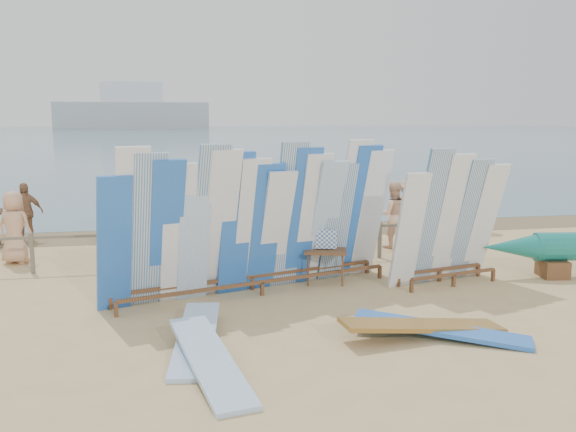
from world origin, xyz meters
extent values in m
plane|color=tan|center=(0.00, 0.00, 0.00)|extent=(160.00, 160.00, 0.00)
cube|color=slate|center=(0.00, 128.00, 0.00)|extent=(320.00, 240.00, 0.02)
cube|color=brown|center=(0.00, 7.20, 0.00)|extent=(40.00, 2.60, 0.01)
cube|color=#999EA3|center=(-12.00, 180.00, 4.02)|extent=(45.00, 8.00, 8.00)
cube|color=silver|center=(-12.00, 180.00, 11.02)|extent=(18.00, 6.00, 6.00)
cube|color=#6E6653|center=(0.00, 3.00, 0.80)|extent=(12.00, 0.06, 0.06)
cube|color=#6E6653|center=(-4.00, 3.00, 0.45)|extent=(0.08, 0.08, 0.90)
cube|color=#6E6653|center=(-2.00, 3.00, 0.45)|extent=(0.08, 0.08, 0.90)
cube|color=#6E6653|center=(0.00, 3.00, 0.45)|extent=(0.08, 0.08, 0.90)
cube|color=#6E6653|center=(2.00, 3.00, 0.45)|extent=(0.08, 0.08, 0.90)
cube|color=#6E6653|center=(4.00, 3.00, 0.45)|extent=(0.08, 0.08, 0.90)
cube|color=#6E6653|center=(6.00, 3.00, 0.45)|extent=(0.08, 0.08, 0.90)
cube|color=brown|center=(0.71, 0.38, 0.27)|extent=(5.33, 1.67, 0.06)
cube|color=brown|center=(0.58, 0.83, 0.27)|extent=(5.33, 1.67, 0.06)
cube|color=blue|center=(-1.95, -0.18, 1.22)|extent=(0.75, 0.80, 2.45)
cube|color=white|center=(-1.65, -0.10, 1.46)|extent=(0.79, 0.94, 2.93)
cube|color=silver|center=(-1.36, -0.01, 1.41)|extent=(0.79, 0.93, 2.82)
cube|color=blue|center=(-1.07, 0.08, 1.35)|extent=(0.80, 0.96, 2.69)
cube|color=white|center=(-0.86, 0.15, 1.31)|extent=(0.76, 0.82, 2.61)
cube|color=#8DB6E2|center=(-0.56, 0.23, 1.26)|extent=(0.74, 0.76, 2.51)
cube|color=silver|center=(-0.27, 0.32, 1.47)|extent=(0.84, 1.09, 2.94)
cube|color=white|center=(-0.06, 0.39, 1.42)|extent=(0.83, 1.04, 2.84)
cube|color=blue|center=(0.23, 0.48, 1.39)|extent=(0.75, 0.79, 2.79)
cube|color=white|center=(0.52, 0.56, 1.33)|extent=(0.78, 0.87, 2.66)
cube|color=blue|center=(0.82, 0.65, 1.28)|extent=(0.77, 0.84, 2.55)
cube|color=white|center=(1.03, 0.72, 1.20)|extent=(0.81, 0.98, 2.40)
cube|color=silver|center=(1.32, 0.81, 1.48)|extent=(0.76, 0.83, 2.95)
cube|color=blue|center=(1.61, 0.89, 1.42)|extent=(0.77, 0.84, 2.84)
cube|color=white|center=(1.82, 0.96, 1.36)|extent=(0.78, 0.89, 2.71)
cube|color=#8DB6E2|center=(2.11, 1.05, 1.28)|extent=(0.82, 1.02, 2.56)
cube|color=silver|center=(2.41, 1.14, 1.25)|extent=(0.76, 0.82, 2.50)
cube|color=white|center=(2.70, 1.22, 1.48)|extent=(0.81, 1.00, 2.97)
cube|color=blue|center=(2.91, 1.29, 1.43)|extent=(0.81, 1.00, 2.85)
cube|color=white|center=(3.20, 1.38, 1.38)|extent=(0.80, 0.96, 2.75)
cube|color=brown|center=(4.63, 0.27, 0.26)|extent=(2.02, 0.53, 0.06)
cube|color=brown|center=(4.52, 0.71, 0.26)|extent=(2.02, 0.53, 0.06)
cube|color=white|center=(3.64, 0.27, 1.18)|extent=(0.69, 0.73, 2.36)
cube|color=silver|center=(4.11, 0.38, 1.41)|extent=(0.73, 0.88, 2.82)
cube|color=white|center=(4.59, 0.49, 1.35)|extent=(0.73, 0.90, 2.71)
cube|color=silver|center=(5.06, 0.60, 1.30)|extent=(0.74, 0.91, 2.59)
cube|color=white|center=(5.45, 0.69, 1.24)|extent=(0.74, 0.93, 2.48)
cube|color=brown|center=(7.07, 0.59, 0.19)|extent=(0.61, 0.69, 0.37)
cone|color=#167D74|center=(6.15, 0.73, 0.66)|extent=(1.32, 0.76, 0.58)
cube|color=brown|center=(2.13, 1.01, 0.68)|extent=(0.98, 0.81, 0.05)
cube|color=white|center=(2.13, 1.01, 0.93)|extent=(0.44, 0.15, 0.40)
cube|color=#8DB6E2|center=(-0.64, -2.02, 0.00)|extent=(0.91, 2.75, 0.25)
cube|color=blue|center=(3.13, -2.39, 0.00)|extent=(2.64, 1.77, 0.25)
cube|color=olive|center=(2.87, -2.30, 0.00)|extent=(2.73, 0.82, 0.36)
cube|color=#8DB6E2|center=(-0.50, -3.02, 0.00)|extent=(1.07, 2.75, 0.34)
cube|color=#B52913|center=(-0.49, 3.44, 0.31)|extent=(0.70, 0.68, 0.05)
cube|color=#B52913|center=(-0.38, 3.65, 0.58)|extent=(0.54, 0.39, 0.53)
cube|color=#B52913|center=(1.21, 4.27, 0.35)|extent=(0.79, 0.76, 0.05)
cube|color=#B52913|center=(1.08, 4.50, 0.65)|extent=(0.61, 0.45, 0.59)
cube|color=#B52913|center=(3.14, 4.02, 0.54)|extent=(0.44, 0.74, 0.54)
cube|color=#B52913|center=(3.14, 4.31, 0.88)|extent=(0.44, 0.16, 0.34)
imported|color=tan|center=(2.05, 3.62, 0.92)|extent=(0.71, 0.99, 1.84)
imported|color=tan|center=(7.93, 6.08, 0.89)|extent=(1.13, 1.17, 1.78)
imported|color=tan|center=(-4.58, 4.09, 0.86)|extent=(0.92, 0.65, 1.72)
imported|color=#8C6042|center=(-4.97, 6.87, 0.82)|extent=(0.97, 0.45, 1.63)
imported|color=#8C6042|center=(5.89, 4.20, 0.82)|extent=(1.04, 0.81, 1.64)
imported|color=tan|center=(5.82, 5.81, 0.81)|extent=(0.94, 1.12, 1.63)
imported|color=tan|center=(-2.56, 6.66, 0.80)|extent=(0.83, 1.11, 1.60)
imported|color=#8C6042|center=(-1.92, 4.68, 0.81)|extent=(1.03, 0.68, 1.62)
imported|color=#8C6042|center=(1.93, 6.48, 0.87)|extent=(0.71, 0.51, 1.74)
imported|color=#8C6042|center=(-2.23, 4.17, 0.79)|extent=(0.61, 0.65, 1.59)
imported|color=beige|center=(-1.38, 4.71, 0.83)|extent=(0.89, 0.67, 1.66)
imported|color=beige|center=(0.85, 6.42, 0.87)|extent=(1.67, 1.16, 1.73)
imported|color=beige|center=(4.73, 4.09, 0.87)|extent=(0.89, 0.51, 1.75)
camera|label=1|loc=(-0.93, -10.87, 3.38)|focal=38.00mm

